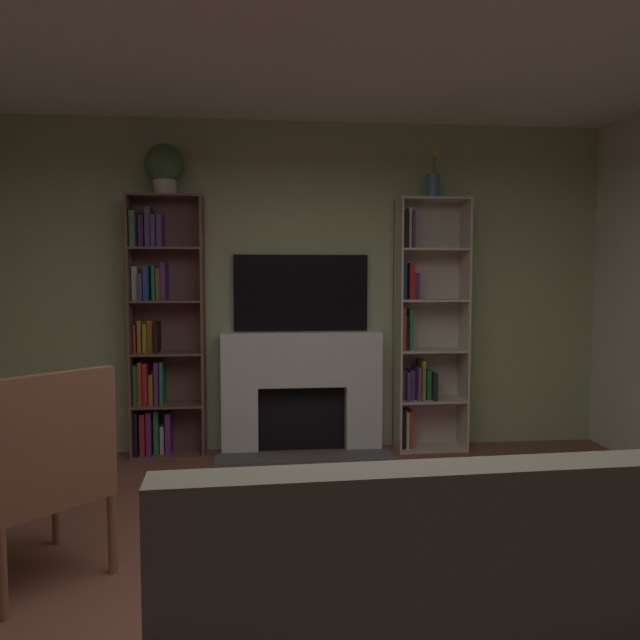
% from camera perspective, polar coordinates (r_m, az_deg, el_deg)
% --- Properties ---
extents(ground_plane, '(6.78, 6.78, 0.00)m').
position_cam_1_polar(ground_plane, '(2.93, 2.45, -26.84)').
color(ground_plane, brown).
extents(wall_back_accent, '(5.48, 0.06, 2.83)m').
position_cam_1_polar(wall_back_accent, '(5.36, -1.83, 3.08)').
color(wall_back_accent, '#A5B784').
rests_on(wall_back_accent, ground_plane).
extents(fireplace, '(1.47, 0.52, 1.04)m').
position_cam_1_polar(fireplace, '(5.30, -1.70, -6.40)').
color(fireplace, white).
rests_on(fireplace, ground_plane).
extents(tv, '(1.15, 0.06, 0.66)m').
position_cam_1_polar(tv, '(5.30, -1.78, 2.53)').
color(tv, black).
rests_on(tv, fireplace).
extents(bookshelf_left, '(0.60, 0.28, 2.17)m').
position_cam_1_polar(bookshelf_left, '(5.30, -14.70, -1.20)').
color(bookshelf_left, brown).
rests_on(bookshelf_left, ground_plane).
extents(bookshelf_right, '(0.60, 0.31, 2.17)m').
position_cam_1_polar(bookshelf_right, '(5.41, 9.47, -0.97)').
color(bookshelf_right, beige).
rests_on(bookshelf_right, ground_plane).
extents(potted_plant, '(0.32, 0.32, 0.41)m').
position_cam_1_polar(potted_plant, '(5.30, -14.27, 13.65)').
color(potted_plant, beige).
rests_on(potted_plant, bookshelf_left).
extents(vase_with_flowers, '(0.12, 0.12, 0.41)m').
position_cam_1_polar(vase_with_flowers, '(5.43, 10.48, 12.49)').
color(vase_with_flowers, teal).
rests_on(vase_with_flowers, bookshelf_right).
extents(armchair, '(0.84, 0.84, 1.06)m').
position_cam_1_polar(armchair, '(3.36, -24.71, -12.82)').
color(armchair, brown).
rests_on(armchair, ground_plane).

